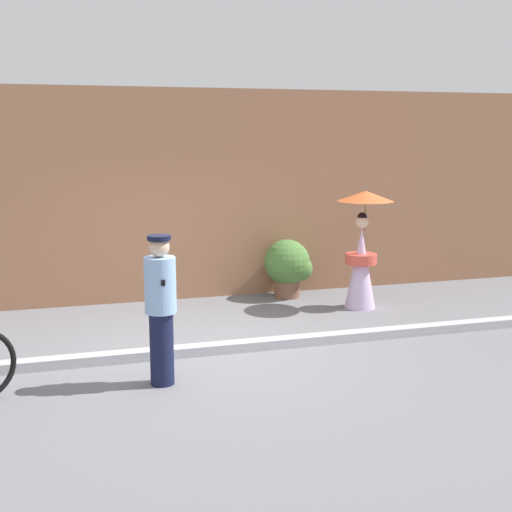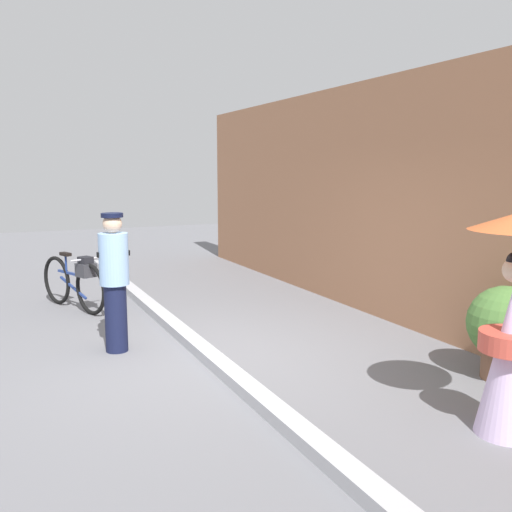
% 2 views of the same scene
% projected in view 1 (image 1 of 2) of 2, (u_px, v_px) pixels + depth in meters
% --- Properties ---
extents(ground_plane, '(30.00, 30.00, 0.00)m').
position_uv_depth(ground_plane, '(211.00, 353.00, 8.44)').
color(ground_plane, slate).
extents(building_wall, '(14.00, 0.40, 3.42)m').
position_uv_depth(building_wall, '(169.00, 195.00, 11.06)').
color(building_wall, '#9E6B4C').
rests_on(building_wall, ground_plane).
extents(sidewalk_curb, '(14.00, 0.20, 0.12)m').
position_uv_depth(sidewalk_curb, '(211.00, 349.00, 8.43)').
color(sidewalk_curb, '#B2B2B7').
rests_on(sidewalk_curb, ground_plane).
extents(person_officer, '(0.34, 0.38, 1.64)m').
position_uv_depth(person_officer, '(161.00, 306.00, 7.26)').
color(person_officer, '#141938').
rests_on(person_officer, ground_plane).
extents(person_with_parasol, '(0.87, 0.87, 1.83)m').
position_uv_depth(person_with_parasol, '(362.00, 247.00, 10.51)').
color(person_with_parasol, silver).
rests_on(person_with_parasol, ground_plane).
extents(potted_plant_by_door, '(0.78, 0.76, 0.97)m').
position_uv_depth(potted_plant_by_door, '(289.00, 265.00, 11.25)').
color(potted_plant_by_door, brown).
rests_on(potted_plant_by_door, ground_plane).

